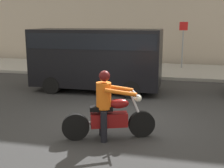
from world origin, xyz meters
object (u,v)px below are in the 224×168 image
street_sign_post (183,40)px  pedestrian_bystander (141,50)px  parked_van_black (97,56)px  motorcycle_with_rider_orange_stripe (108,111)px

street_sign_post → pedestrian_bystander: street_sign_post is taller
parked_van_black → pedestrian_bystander: bearing=78.5°
parked_van_black → street_sign_post: size_ratio=1.95×
motorcycle_with_rider_orange_stripe → pedestrian_bystander: bearing=93.0°
street_sign_post → pedestrian_bystander: (-2.18, -0.39, -0.55)m
parked_van_black → pedestrian_bystander: (1.05, 5.17, -0.26)m
motorcycle_with_rider_orange_stripe → parked_van_black: bearing=109.2°
motorcycle_with_rider_orange_stripe → parked_van_black: size_ratio=0.43×
pedestrian_bystander → parked_van_black: bearing=-101.5°
motorcycle_with_rider_orange_stripe → parked_van_black: parked_van_black is taller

